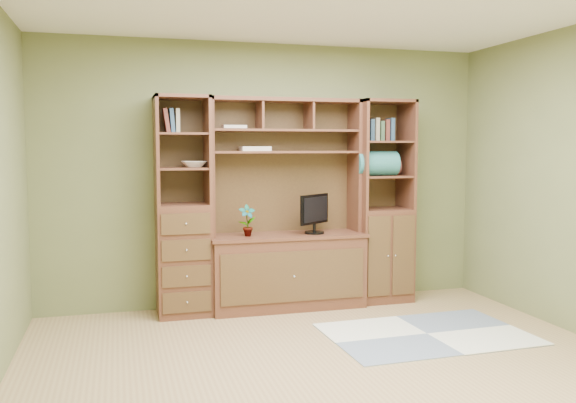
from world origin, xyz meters
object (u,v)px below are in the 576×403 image
object	(u,v)px
right_tower	(382,201)
monitor	(314,207)
center_hutch	(287,204)
left_tower	(183,206)

from	to	relation	value
right_tower	monitor	distance (m)	0.76
center_hutch	right_tower	size ratio (longest dim) A/B	1.00
center_hutch	monitor	size ratio (longest dim) A/B	3.85
left_tower	monitor	world-z (taller)	left_tower
center_hutch	left_tower	bearing A→B (deg)	177.71
monitor	right_tower	bearing A→B (deg)	-31.18
monitor	center_hutch	bearing A→B (deg)	135.74
center_hutch	monitor	xyz separation A→B (m)	(0.27, -0.03, -0.03)
left_tower	right_tower	world-z (taller)	same
right_tower	monitor	size ratio (longest dim) A/B	3.85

